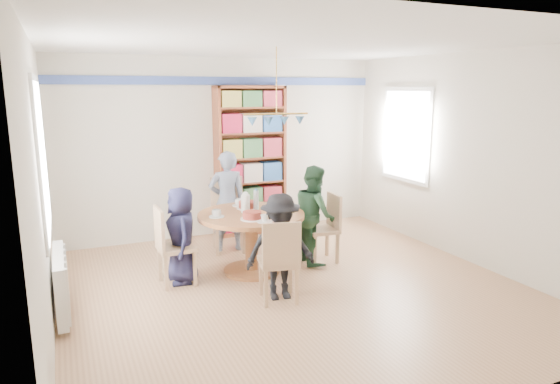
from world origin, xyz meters
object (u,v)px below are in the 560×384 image
radiator (61,283)px  person_left (182,235)px  chair_near (280,258)px  chair_far (228,210)px  dining_table (251,229)px  person_right (314,214)px  person_near (280,247)px  chair_right (327,224)px  bookshelf (250,162)px  chair_left (169,243)px  person_far (227,201)px

radiator → person_left: size_ratio=0.88×
chair_near → chair_far: bearing=87.8°
radiator → person_left: person_left is taller
dining_table → chair_far: size_ratio=1.28×
radiator → dining_table: 2.21m
chair_far → person_right: size_ratio=0.80×
chair_near → person_near: 0.15m
radiator → chair_right: size_ratio=1.12×
bookshelf → chair_far: bearing=-132.2°
chair_left → person_far: bearing=43.5°
person_far → person_near: 1.82m
person_right → person_near: bearing=145.2°
chair_right → person_left: bearing=179.3°
radiator → person_near: size_ratio=0.86×
chair_far → person_left: (-0.88, -0.97, 0.01)m
radiator → person_far: 2.57m
person_left → person_near: bearing=45.7°
chair_right → bookshelf: size_ratio=0.39×
radiator → person_far: bearing=31.9°
radiator → chair_near: bearing=-15.5°
radiator → bookshelf: (2.77, 2.04, 0.77)m
radiator → dining_table: (2.16, 0.40, 0.21)m
bookshelf → chair_near: bearing=-104.2°
chair_far → person_right: bearing=-48.5°
bookshelf → person_left: bearing=-132.2°
radiator → person_far: size_ratio=0.71×
chair_right → person_near: bearing=-140.4°
dining_table → person_far: bearing=89.9°
chair_right → chair_near: size_ratio=0.98×
chair_near → radiator: bearing=164.5°
chair_left → person_left: size_ratio=0.81×
chair_left → chair_right: bearing=0.4°
chair_far → person_far: size_ratio=0.72×
dining_table → person_left: size_ratio=1.14×
radiator → chair_right: (3.22, 0.40, 0.14)m
chair_far → person_near: (-0.02, -1.86, 0.02)m
person_left → bookshelf: bearing=139.7°
person_far → person_near: (0.00, -1.82, -0.12)m
chair_left → person_left: person_left is taller
chair_right → person_far: person_far is taller
chair_far → chair_near: size_ratio=1.12×
chair_right → chair_near: bearing=-138.3°
person_left → person_right: (1.74, -0.00, 0.07)m
dining_table → chair_far: (0.02, 1.00, 0.00)m
chair_right → person_near: (-1.05, -0.87, 0.09)m
chair_left → person_far: 1.40m
chair_near → chair_left: bearing=134.3°
dining_table → chair_left: (-1.01, -0.01, -0.05)m
person_left → bookshelf: (1.47, 1.62, 0.55)m
chair_right → person_left: person_left is taller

